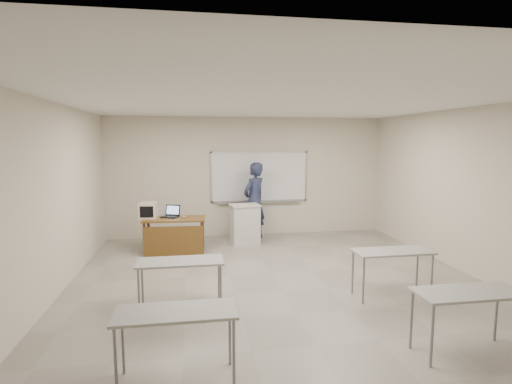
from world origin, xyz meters
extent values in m
cube|color=gray|center=(0.00, 0.00, -0.01)|extent=(7.00, 8.00, 0.01)
cube|color=white|center=(0.30, 3.97, 1.50)|extent=(2.40, 0.03, 1.20)
cube|color=#B7BABC|center=(0.30, 3.97, 2.12)|extent=(2.48, 0.04, 0.04)
cube|color=#B7BABC|center=(0.30, 3.97, 0.88)|extent=(2.48, 0.04, 0.04)
cube|color=#B7BABC|center=(-0.92, 3.97, 1.50)|extent=(0.04, 0.04, 1.28)
cube|color=#B7BABC|center=(1.52, 3.97, 1.50)|extent=(0.04, 0.04, 1.28)
cube|color=#B7BABC|center=(0.30, 3.92, 0.84)|extent=(2.16, 0.07, 0.02)
cube|color=gray|center=(-1.60, -0.50, 0.71)|extent=(1.20, 0.50, 0.03)
cylinder|color=slate|center=(-2.15, -0.70, 0.35)|extent=(0.03, 0.03, 0.70)
cylinder|color=slate|center=(-1.05, -0.70, 0.35)|extent=(0.03, 0.03, 0.70)
cylinder|color=slate|center=(-2.15, -0.30, 0.35)|extent=(0.03, 0.03, 0.70)
cylinder|color=slate|center=(-1.05, -0.30, 0.35)|extent=(0.03, 0.03, 0.70)
cube|color=gray|center=(1.60, -0.50, 0.71)|extent=(1.20, 0.50, 0.03)
cylinder|color=slate|center=(1.05, -0.70, 0.35)|extent=(0.03, 0.03, 0.70)
cylinder|color=slate|center=(2.15, -0.70, 0.35)|extent=(0.03, 0.03, 0.70)
cylinder|color=slate|center=(1.05, -0.30, 0.35)|extent=(0.03, 0.03, 0.70)
cylinder|color=slate|center=(2.15, -0.30, 0.35)|extent=(0.03, 0.03, 0.70)
cube|color=gray|center=(-1.60, -2.20, 0.71)|extent=(1.20, 0.50, 0.03)
cylinder|color=slate|center=(-2.15, -2.40, 0.35)|extent=(0.03, 0.03, 0.70)
cylinder|color=slate|center=(-1.05, -2.40, 0.35)|extent=(0.03, 0.03, 0.70)
cylinder|color=slate|center=(-2.15, -2.00, 0.35)|extent=(0.03, 0.03, 0.70)
cylinder|color=slate|center=(-1.05, -2.00, 0.35)|extent=(0.03, 0.03, 0.70)
cube|color=gray|center=(1.60, -2.20, 0.71)|extent=(1.20, 0.50, 0.03)
cylinder|color=slate|center=(1.05, -2.40, 0.35)|extent=(0.03, 0.03, 0.70)
cylinder|color=slate|center=(1.05, -2.00, 0.35)|extent=(0.03, 0.03, 0.70)
cylinder|color=slate|center=(2.15, -2.00, 0.35)|extent=(0.03, 0.03, 0.70)
cube|color=brown|center=(-1.80, 2.60, 0.73)|extent=(1.31, 0.66, 0.04)
cube|color=brown|center=(-1.80, 2.29, 0.32)|extent=(1.25, 0.03, 0.63)
cylinder|color=#452118|center=(-2.40, 2.33, 0.36)|extent=(0.06, 0.06, 0.71)
cylinder|color=#452118|center=(-1.20, 2.33, 0.36)|extent=(0.06, 0.06, 0.71)
cylinder|color=#452118|center=(-2.40, 2.87, 0.36)|extent=(0.06, 0.06, 0.71)
cylinder|color=#452118|center=(-1.20, 2.87, 0.36)|extent=(0.06, 0.06, 0.71)
cube|color=beige|center=(-0.20, 3.06, 0.45)|extent=(0.63, 0.45, 0.90)
cube|color=beige|center=(-0.20, 3.06, 0.92)|extent=(0.67, 0.49, 0.04)
cube|color=beige|center=(-2.35, 2.75, 0.92)|extent=(0.35, 0.37, 0.33)
cube|color=beige|center=(-2.35, 2.55, 0.92)|extent=(0.37, 0.04, 0.35)
cube|color=black|center=(-2.35, 2.52, 0.92)|extent=(0.28, 0.01, 0.24)
cube|color=black|center=(-1.90, 2.70, 0.76)|extent=(0.34, 0.25, 0.02)
cube|color=black|center=(-1.90, 2.69, 0.77)|extent=(0.28, 0.14, 0.01)
cube|color=black|center=(-1.90, 2.85, 0.89)|extent=(0.34, 0.07, 0.23)
cube|color=#809ED5|center=(-1.90, 2.85, 0.89)|extent=(0.29, 0.05, 0.18)
ellipsoid|color=#9DA0A4|center=(-1.60, 2.65, 0.77)|extent=(0.10, 0.07, 0.04)
cube|color=beige|center=(-0.35, 3.02, 0.95)|extent=(0.46, 0.20, 0.02)
imported|color=black|center=(0.10, 3.53, 0.95)|extent=(0.82, 0.80, 1.89)
camera|label=1|loc=(-1.43, -6.03, 2.38)|focal=28.00mm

